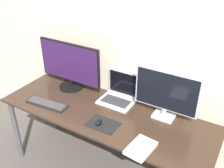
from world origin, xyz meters
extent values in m
cube|color=beige|center=(0.00, 0.70, 1.25)|extent=(7.00, 0.05, 2.50)
cube|color=#332319|center=(0.00, 0.32, 0.69)|extent=(1.83, 0.63, 0.02)
cylinder|color=#47474C|center=(-0.86, 0.05, 0.34)|extent=(0.05, 0.05, 0.69)
cylinder|color=#47474C|center=(-0.86, 0.58, 0.34)|extent=(0.05, 0.05, 0.69)
cylinder|color=#47474C|center=(0.86, 0.58, 0.34)|extent=(0.05, 0.05, 0.69)
cylinder|color=black|center=(-0.50, 0.50, 0.71)|extent=(0.23, 0.23, 0.02)
cylinder|color=black|center=(-0.50, 0.50, 0.76)|extent=(0.04, 0.04, 0.07)
cube|color=black|center=(-0.50, 0.51, 0.97)|extent=(0.65, 0.02, 0.38)
cube|color=#331947|center=(-0.50, 0.49, 0.97)|extent=(0.63, 0.01, 0.35)
cube|color=silver|center=(0.44, 0.50, 0.71)|extent=(0.17, 0.12, 0.02)
cylinder|color=silver|center=(0.44, 0.50, 0.76)|extent=(0.04, 0.04, 0.07)
cube|color=silver|center=(0.44, 0.51, 0.95)|extent=(0.51, 0.02, 0.33)
cube|color=black|center=(0.44, 0.49, 0.95)|extent=(0.48, 0.01, 0.31)
cube|color=silver|center=(0.01, 0.50, 0.71)|extent=(0.30, 0.24, 0.02)
cube|color=#2D2D33|center=(0.01, 0.48, 0.72)|extent=(0.25, 0.13, 0.00)
cube|color=silver|center=(0.01, 0.63, 0.84)|extent=(0.30, 0.01, 0.23)
cube|color=black|center=(0.01, 0.62, 0.84)|extent=(0.27, 0.00, 0.20)
cube|color=black|center=(-0.50, 0.16, 0.71)|extent=(0.39, 0.14, 0.02)
cube|color=#383838|center=(-0.50, 0.16, 0.72)|extent=(0.36, 0.12, 0.00)
cube|color=black|center=(0.07, 0.18, 0.71)|extent=(0.24, 0.17, 0.00)
ellipsoid|color=black|center=(0.05, 0.16, 0.73)|extent=(0.04, 0.07, 0.04)
cube|color=silver|center=(0.44, 0.08, 0.72)|extent=(0.17, 0.24, 0.03)
cube|color=white|center=(0.44, 0.08, 0.72)|extent=(0.17, 0.23, 0.02)
camera|label=1|loc=(0.96, -1.18, 1.98)|focal=42.00mm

